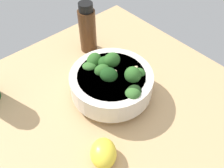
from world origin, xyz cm
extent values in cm
cube|color=tan|center=(0.00, 0.00, -1.55)|extent=(61.76, 61.76, 3.10)
cylinder|color=silver|center=(0.80, -0.22, 0.87)|extent=(10.80, 10.80, 1.74)
cylinder|color=silver|center=(0.80, -0.22, 4.34)|extent=(19.64, 19.64, 5.21)
cylinder|color=beige|center=(0.80, -0.22, 6.54)|extent=(15.94, 15.94, 0.80)
cylinder|color=#3C7A32|center=(6.08, -3.70, 5.02)|extent=(1.55, 1.70, 1.27)
ellipsoid|color=#2D6023|center=(6.08, -3.70, 6.46)|extent=(4.69, 4.94, 4.06)
cylinder|color=#3C7A32|center=(-1.02, 5.89, 4.80)|extent=(1.82, 1.55, 1.71)
ellipsoid|color=#386B2B|center=(-1.02, 5.89, 6.48)|extent=(4.32, 4.20, 4.07)
cylinder|color=#4A8F3C|center=(3.66, 3.04, 6.05)|extent=(1.48, 1.43, 0.99)
ellipsoid|color=#2D6023|center=(3.66, 3.04, 7.71)|extent=(5.45, 4.66, 5.48)
cylinder|color=#4A8F3C|center=(3.77, -3.53, 5.66)|extent=(1.21, 1.34, 1.22)
ellipsoid|color=black|center=(3.77, -3.53, 6.89)|extent=(3.41, 3.04, 3.15)
cylinder|color=#4A8F3C|center=(0.97, 6.55, 4.95)|extent=(1.95, 2.28, 1.98)
ellipsoid|color=#2D6023|center=(0.97, 6.55, 6.83)|extent=(5.97, 5.06, 4.55)
cylinder|color=#2F662B|center=(-0.30, 2.25, 5.32)|extent=(1.93, 1.67, 1.62)
ellipsoid|color=#2D6023|center=(-0.30, 2.25, 7.00)|extent=(5.16, 5.49, 4.42)
cylinder|color=#2F662B|center=(1.52, -7.22, 4.79)|extent=(1.55, 1.49, 1.38)
ellipsoid|color=black|center=(1.52, -7.22, 6.16)|extent=(3.16, 2.59, 2.69)
cylinder|color=#2F662B|center=(-0.32, 0.17, 5.61)|extent=(1.78, 1.86, 1.99)
ellipsoid|color=#194216|center=(-0.32, 0.17, 7.47)|extent=(5.87, 6.12, 4.56)
cylinder|color=#3C7A32|center=(0.61, -7.16, 4.85)|extent=(2.12, 1.94, 1.81)
ellipsoid|color=#386B2B|center=(0.61, -7.16, 6.61)|extent=(5.11, 5.70, 4.23)
cylinder|color=#3C7A32|center=(1.04, -7.03, 4.86)|extent=(1.63, 1.62, 1.30)
ellipsoid|color=black|center=(1.04, -7.03, 6.46)|extent=(5.31, 4.42, 3.95)
cylinder|color=#3C7A32|center=(3.93, -3.77, 5.95)|extent=(1.73, 1.74, 1.53)
ellipsoid|color=#2D6023|center=(3.93, -3.77, 7.60)|extent=(4.82, 5.59, 6.16)
cylinder|color=#2F662B|center=(2.21, 3.89, 5.22)|extent=(2.07, 2.08, 1.56)
ellipsoid|color=#23511C|center=(2.21, 3.89, 7.01)|extent=(5.47, 4.92, 4.35)
ellipsoid|color=#DBBC84|center=(1.27, 0.21, 7.79)|extent=(1.99, 2.02, 0.81)
ellipsoid|color=#DBBC84|center=(2.25, 4.29, 7.22)|extent=(1.62, 2.07, 0.75)
ellipsoid|color=#DBBC84|center=(4.79, -3.45, 8.98)|extent=(1.92, 1.24, 0.55)
ellipsoid|color=yellow|center=(-11.81, -11.82, 2.22)|extent=(8.22, 8.45, 4.45)
cylinder|color=#472814|center=(7.81, 17.96, 6.31)|extent=(4.81, 4.81, 12.61)
cylinder|color=black|center=(7.81, 17.96, 13.74)|extent=(3.87, 3.87, 2.25)
camera|label=1|loc=(-26.31, -30.66, 48.04)|focal=40.33mm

